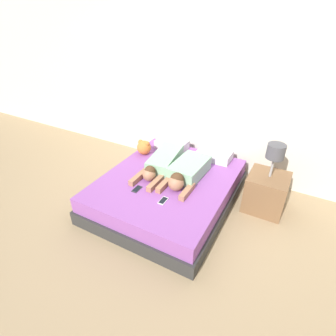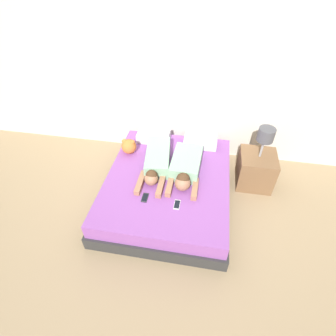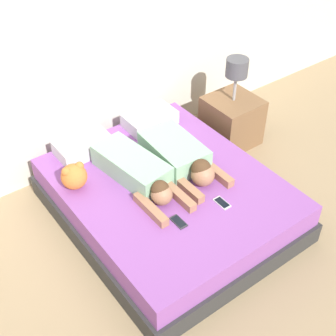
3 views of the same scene
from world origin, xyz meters
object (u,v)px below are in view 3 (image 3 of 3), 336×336
object	(u,v)px
nightstand	(232,118)
person_left	(138,172)
cell_phone_left	(179,222)
cell_phone_right	(222,203)
bed	(168,199)
pillow_head_left	(83,146)
person_right	(181,157)
plush_toy	(74,176)
pillow_head_right	(150,119)

from	to	relation	value
nightstand	person_left	bearing A→B (deg)	-166.04
cell_phone_left	cell_phone_right	distance (m)	0.40
person_left	cell_phone_right	size ratio (longest dim) A/B	7.10
bed	person_left	world-z (taller)	person_left
pillow_head_left	person_right	xyz separation A→B (m)	(0.57, -0.67, 0.03)
person_left	plush_toy	size ratio (longest dim) A/B	4.57
bed	pillow_head_right	bearing A→B (deg)	65.19
person_right	cell_phone_right	world-z (taller)	person_right
pillow_head_left	person_left	world-z (taller)	person_left
pillow_head_right	person_left	distance (m)	0.82
bed	pillow_head_right	world-z (taller)	pillow_head_right
bed	person_right	size ratio (longest dim) A/B	2.25
pillow_head_left	plush_toy	xyz separation A→B (m)	(-0.28, -0.37, 0.05)
pillow_head_left	person_left	distance (m)	0.64
cell_phone_right	bed	bearing A→B (deg)	112.31
pillow_head_left	pillow_head_right	xyz separation A→B (m)	(0.72, 0.00, 0.00)
bed	person_right	world-z (taller)	person_right
person_left	person_right	size ratio (longest dim) A/B	1.17
pillow_head_left	cell_phone_right	xyz separation A→B (m)	(0.55, -1.24, -0.06)
bed	pillow_head_left	bearing A→B (deg)	114.81
bed	pillow_head_left	world-z (taller)	pillow_head_left
person_right	plush_toy	distance (m)	0.91
pillow_head_right	cell_phone_right	size ratio (longest dim) A/B	3.35
pillow_head_left	plush_toy	size ratio (longest dim) A/B	2.16
plush_toy	pillow_head_right	bearing A→B (deg)	20.29
person_left	pillow_head_right	bearing A→B (deg)	48.43
pillow_head_left	nightstand	bearing A→B (deg)	-9.98
plush_toy	person_right	bearing A→B (deg)	-19.57
person_right	cell_phone_right	bearing A→B (deg)	-92.69
person_right	pillow_head_left	bearing A→B (deg)	130.41
person_left	plush_toy	xyz separation A→B (m)	(-0.46, 0.25, 0.02)
person_right	nightstand	world-z (taller)	nightstand
pillow_head_left	plush_toy	distance (m)	0.47
bed	cell_phone_left	distance (m)	0.51
cell_phone_left	nightstand	world-z (taller)	nightstand
bed	cell_phone_right	distance (m)	0.54
bed	cell_phone_left	world-z (taller)	cell_phone_left
person_left	cell_phone_right	bearing A→B (deg)	-58.90
plush_toy	bed	bearing A→B (deg)	-32.42
bed	pillow_head_right	distance (m)	0.90
cell_phone_left	person_right	bearing A→B (deg)	50.73
pillow_head_right	person_right	world-z (taller)	person_right
cell_phone_right	nightstand	size ratio (longest dim) A/B	0.15
bed	nightstand	world-z (taller)	nightstand
person_left	nightstand	xyz separation A→B (m)	(1.38, 0.34, -0.20)
pillow_head_left	cell_phone_right	bearing A→B (deg)	-66.11
pillow_head_left	pillow_head_right	size ratio (longest dim) A/B	1.00
pillow_head_left	person_right	size ratio (longest dim) A/B	0.55
cell_phone_left	bed	bearing A→B (deg)	63.22
pillow_head_right	cell_phone_left	bearing A→B (deg)	-115.51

